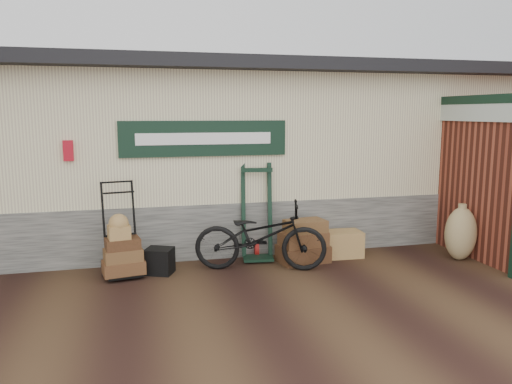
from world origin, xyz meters
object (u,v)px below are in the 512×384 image
porter_trolley (120,228)px  black_trunk (160,261)px  green_barrow (257,212)px  bicycle (261,232)px  wicker_hamper (341,244)px  suitcase_stack (303,241)px

porter_trolley → black_trunk: 0.74m
green_barrow → bicycle: size_ratio=0.78×
green_barrow → black_trunk: green_barrow is taller
green_barrow → black_trunk: 1.73m
porter_trolley → black_trunk: bearing=-18.4°
green_barrow → wicker_hamper: (1.38, -0.22, -0.56)m
wicker_hamper → bicycle: bearing=-166.4°
suitcase_stack → green_barrow: bearing=152.1°
green_barrow → bicycle: bearing=-91.0°
suitcase_stack → black_trunk: size_ratio=2.04×
black_trunk → suitcase_stack: bearing=0.9°
green_barrow → bicycle: green_barrow is taller
green_barrow → wicker_hamper: 1.50m
green_barrow → black_trunk: size_ratio=4.07×
green_barrow → bicycle: 0.61m
porter_trolley → green_barrow: green_barrow is taller
wicker_hamper → suitcase_stack: bearing=-169.4°
porter_trolley → bicycle: bearing=-17.4°
suitcase_stack → black_trunk: (-2.24, -0.03, -0.15)m
porter_trolley → bicycle: size_ratio=0.70×
green_barrow → bicycle: (-0.09, -0.57, -0.20)m
wicker_hamper → black_trunk: size_ratio=1.71×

